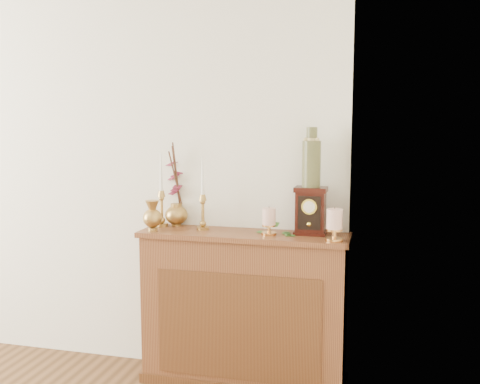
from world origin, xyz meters
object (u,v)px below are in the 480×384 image
(candlestick_center, at_px, (203,206))
(mantel_clock, at_px, (311,211))
(candlestick_left, at_px, (161,202))
(ginger_jar, at_px, (176,188))
(bud_vase, at_px, (152,216))
(ceramic_vase, at_px, (311,160))

(candlestick_center, distance_m, mantel_clock, 0.65)
(candlestick_left, relative_size, ginger_jar, 0.88)
(bud_vase, relative_size, ginger_jar, 0.35)
(candlestick_center, relative_size, bud_vase, 2.38)
(candlestick_left, xyz_separation_m, mantel_clock, (0.93, -0.01, -0.01))
(ceramic_vase, bearing_deg, mantel_clock, -90.65)
(candlestick_center, xyz_separation_m, mantel_clock, (0.65, 0.02, -0.01))
(candlestick_left, relative_size, candlestick_center, 1.05)
(ginger_jar, height_order, ceramic_vase, ceramic_vase)
(candlestick_center, distance_m, bud_vase, 0.30)
(ginger_jar, relative_size, mantel_clock, 1.90)
(bud_vase, bearing_deg, mantel_clock, 8.59)
(mantel_clock, relative_size, ceramic_vase, 0.81)
(ginger_jar, bearing_deg, candlestick_center, -29.33)
(candlestick_center, distance_m, ginger_jar, 0.26)
(ceramic_vase, bearing_deg, ginger_jar, 173.79)
(candlestick_left, bearing_deg, ginger_jar, 52.72)
(bud_vase, xyz_separation_m, ginger_jar, (0.06, 0.24, 0.14))
(bud_vase, xyz_separation_m, mantel_clock, (0.92, 0.14, 0.04))
(candlestick_left, xyz_separation_m, bud_vase, (0.00, -0.15, -0.06))
(candlestick_left, xyz_separation_m, ginger_jar, (0.07, 0.09, 0.08))
(bud_vase, distance_m, mantel_clock, 0.93)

